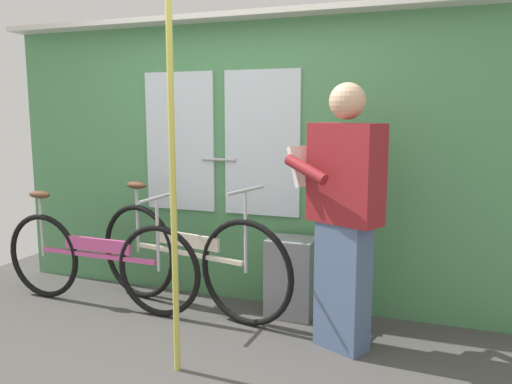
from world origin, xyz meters
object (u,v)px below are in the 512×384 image
trash_bin_by_wall (291,277)px  handrail_pole (173,186)px  passenger_reading_newspaper (343,212)px  bicycle_leaning_behind (97,260)px  bicycle_near_door (187,258)px

trash_bin_by_wall → handrail_pole: (-0.39, -1.02, 0.79)m
passenger_reading_newspaper → handrail_pole: 1.06m
bicycle_leaning_behind → trash_bin_by_wall: 1.49m
bicycle_near_door → bicycle_leaning_behind: 0.71m
bicycle_near_door → bicycle_leaning_behind: bearing=-154.1°
bicycle_near_door → passenger_reading_newspaper: bearing=1.5°
bicycle_leaning_behind → passenger_reading_newspaper: 1.96m
bicycle_near_door → handrail_pole: bearing=-54.2°
bicycle_near_door → handrail_pole: (0.37, -0.85, 0.68)m
bicycle_near_door → trash_bin_by_wall: (0.76, 0.17, -0.11)m
trash_bin_by_wall → bicycle_leaning_behind: bearing=-166.8°
passenger_reading_newspaper → bicycle_leaning_behind: bearing=24.2°
passenger_reading_newspaper → handrail_pole: bearing=62.8°
bicycle_leaning_behind → passenger_reading_newspaper: passenger_reading_newspaper is taller
handrail_pole → passenger_reading_newspaper: bearing=36.6°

